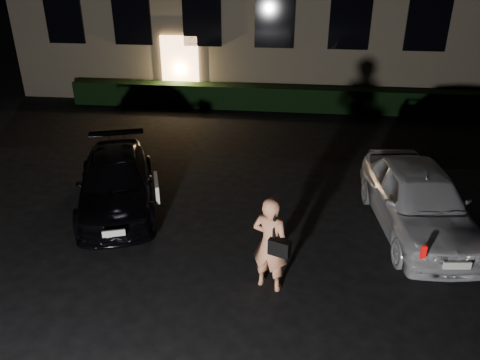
# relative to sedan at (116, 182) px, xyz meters

# --- Properties ---
(ground) EXTENTS (80.00, 80.00, 0.00)m
(ground) POSITION_rel_sedan_xyz_m (3.03, -2.74, -0.58)
(ground) COLOR black
(ground) RESTS_ON ground
(hedge) EXTENTS (15.00, 0.70, 0.85)m
(hedge) POSITION_rel_sedan_xyz_m (3.03, 7.76, -0.16)
(hedge) COLOR black
(hedge) RESTS_ON ground
(sedan) EXTENTS (2.83, 4.31, 1.16)m
(sedan) POSITION_rel_sedan_xyz_m (0.00, 0.00, 0.00)
(sedan) COLOR black
(sedan) RESTS_ON ground
(hatch) EXTENTS (2.11, 4.26, 1.40)m
(hatch) POSITION_rel_sedan_xyz_m (6.51, -0.26, 0.12)
(hatch) COLOR silver
(hatch) RESTS_ON ground
(man) EXTENTS (0.74, 0.63, 1.75)m
(man) POSITION_rel_sedan_xyz_m (3.63, -2.51, 0.30)
(man) COLOR #FC9D70
(man) RESTS_ON ground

